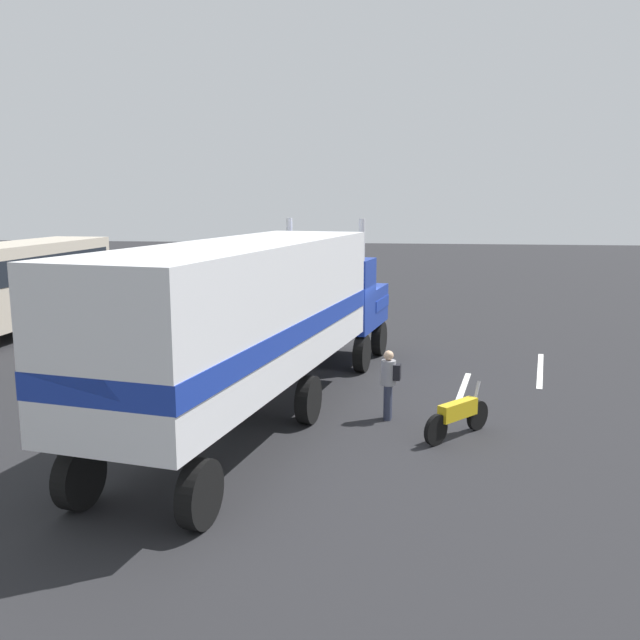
{
  "coord_description": "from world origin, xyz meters",
  "views": [
    {
      "loc": [
        -20.06,
        -2.05,
        5.02
      ],
      "look_at": [
        -0.94,
        0.45,
        1.6
      ],
      "focal_mm": 38.06,
      "sensor_mm": 36.0,
      "label": 1
    }
  ],
  "objects_px": {
    "semi_truck": "(264,311)",
    "motorcycle": "(458,416)",
    "person_bystander": "(389,382)",
    "parked_bus": "(10,280)"
  },
  "relations": [
    {
      "from": "person_bystander",
      "to": "parked_bus",
      "type": "relative_size",
      "value": 0.15
    },
    {
      "from": "semi_truck",
      "to": "person_bystander",
      "type": "xyz_separation_m",
      "value": [
        0.2,
        -2.87,
        -1.63
      ]
    },
    {
      "from": "semi_truck",
      "to": "parked_bus",
      "type": "height_order",
      "value": "semi_truck"
    },
    {
      "from": "semi_truck",
      "to": "parked_bus",
      "type": "bearing_deg",
      "value": 53.55
    },
    {
      "from": "semi_truck",
      "to": "motorcycle",
      "type": "relative_size",
      "value": 8.65
    },
    {
      "from": "semi_truck",
      "to": "person_bystander",
      "type": "relative_size",
      "value": 8.82
    },
    {
      "from": "parked_bus",
      "to": "motorcycle",
      "type": "relative_size",
      "value": 6.67
    },
    {
      "from": "parked_bus",
      "to": "motorcycle",
      "type": "xyz_separation_m",
      "value": [
        -9.35,
        -15.92,
        -1.58
      ]
    },
    {
      "from": "semi_truck",
      "to": "motorcycle",
      "type": "bearing_deg",
      "value": -100.66
    },
    {
      "from": "semi_truck",
      "to": "motorcycle",
      "type": "distance_m",
      "value": 4.9
    }
  ]
}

